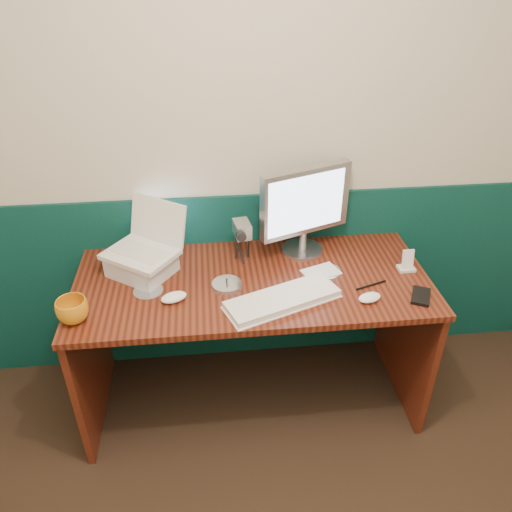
{
  "coord_description": "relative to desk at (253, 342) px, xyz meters",
  "views": [
    {
      "loc": [
        -0.25,
        -0.46,
        2.04
      ],
      "look_at": [
        -0.06,
        1.23,
        0.97
      ],
      "focal_mm": 35.0,
      "sensor_mm": 36.0,
      "label": 1
    }
  ],
  "objects": [
    {
      "name": "back_wall",
      "position": [
        0.06,
        0.37,
        0.88
      ],
      "size": [
        3.5,
        0.04,
        2.5
      ],
      "primitive_type": "cube",
      "color": "beige",
      "rests_on": "ground"
    },
    {
      "name": "wainscot",
      "position": [
        0.06,
        0.36,
        0.12
      ],
      "size": [
        3.48,
        0.02,
        1.0
      ],
      "primitive_type": "cube",
      "color": "#062E2C",
      "rests_on": "ground"
    },
    {
      "name": "desk",
      "position": [
        0.0,
        0.0,
        0.0
      ],
      "size": [
        1.6,
        0.7,
        0.75
      ],
      "primitive_type": "cube",
      "color": "#361309",
      "rests_on": "ground"
    },
    {
      "name": "laptop_riser",
      "position": [
        -0.5,
        0.11,
        0.42
      ],
      "size": [
        0.34,
        0.33,
        0.09
      ],
      "primitive_type": "cube",
      "rotation": [
        0.0,
        0.0,
        -0.62
      ],
      "color": "silver",
      "rests_on": "desk"
    },
    {
      "name": "laptop",
      "position": [
        -0.5,
        0.11,
        0.59
      ],
      "size": [
        0.38,
        0.36,
        0.25
      ],
      "primitive_type": null,
      "rotation": [
        0.0,
        0.0,
        -0.62
      ],
      "color": "white",
      "rests_on": "laptop_riser"
    },
    {
      "name": "monitor",
      "position": [
        0.27,
        0.22,
        0.6
      ],
      "size": [
        0.47,
        0.28,
        0.45
      ],
      "primitive_type": null,
      "rotation": [
        0.0,
        0.0,
        0.37
      ],
      "color": "#ACACB0",
      "rests_on": "desk"
    },
    {
      "name": "keyboard",
      "position": [
        0.11,
        -0.18,
        0.39
      ],
      "size": [
        0.51,
        0.33,
        0.03
      ],
      "primitive_type": "cube",
      "rotation": [
        0.0,
        0.0,
        0.37
      ],
      "color": "white",
      "rests_on": "desk"
    },
    {
      "name": "mouse_right",
      "position": [
        0.48,
        -0.21,
        0.39
      ],
      "size": [
        0.12,
        0.09,
        0.03
      ],
      "primitive_type": "ellipsoid",
      "rotation": [
        0.0,
        0.0,
        0.3
      ],
      "color": "white",
      "rests_on": "desk"
    },
    {
      "name": "mouse_left",
      "position": [
        -0.35,
        -0.12,
        0.39
      ],
      "size": [
        0.13,
        0.1,
        0.04
      ],
      "primitive_type": "ellipsoid",
      "rotation": [
        0.0,
        0.0,
        0.36
      ],
      "color": "white",
      "rests_on": "desk"
    },
    {
      "name": "mug",
      "position": [
        -0.74,
        -0.21,
        0.43
      ],
      "size": [
        0.16,
        0.16,
        0.1
      ],
      "primitive_type": "imported",
      "rotation": [
        0.0,
        0.0,
        0.25
      ],
      "color": "orange",
      "rests_on": "desk"
    },
    {
      "name": "camcorder",
      "position": [
        -0.03,
        0.17,
        0.47
      ],
      "size": [
        0.11,
        0.14,
        0.2
      ],
      "primitive_type": null,
      "rotation": [
        0.0,
        0.0,
        0.15
      ],
      "color": "#A6A7AB",
      "rests_on": "desk"
    },
    {
      "name": "cd_spindle",
      "position": [
        -0.12,
        -0.05,
        0.39
      ],
      "size": [
        0.13,
        0.13,
        0.03
      ],
      "primitive_type": "cylinder",
      "color": "silver",
      "rests_on": "desk"
    },
    {
      "name": "cd_loose_a",
      "position": [
        -0.46,
        -0.04,
        0.38
      ],
      "size": [
        0.13,
        0.13,
        0.0
      ],
      "primitive_type": "cylinder",
      "color": "#AEB6BF",
      "rests_on": "desk"
    },
    {
      "name": "cd_loose_b",
      "position": [
        0.35,
        0.03,
        0.38
      ],
      "size": [
        0.13,
        0.13,
        0.0
      ],
      "primitive_type": "cylinder",
      "color": "silver",
      "rests_on": "desk"
    },
    {
      "name": "pen",
      "position": [
        0.52,
        -0.1,
        0.38
      ],
      "size": [
        0.15,
        0.06,
        0.01
      ],
      "primitive_type": "cylinder",
      "rotation": [
        0.0,
        1.57,
        0.33
      ],
      "color": "black",
      "rests_on": "desk"
    },
    {
      "name": "papers",
      "position": [
        0.32,
        0.02,
        0.38
      ],
      "size": [
        0.19,
        0.16,
        0.0
      ],
      "primitive_type": "cube",
      "rotation": [
        0.0,
        0.0,
        0.35
      ],
      "color": "white",
      "rests_on": "desk"
    },
    {
      "name": "dock",
      "position": [
        0.72,
        0.0,
        0.38
      ],
      "size": [
        0.08,
        0.06,
        0.01
      ],
      "primitive_type": "cube",
      "rotation": [
        0.0,
        0.0,
        0.02
      ],
      "color": "silver",
      "rests_on": "desk"
    },
    {
      "name": "music_player",
      "position": [
        0.72,
        0.0,
        0.43
      ],
      "size": [
        0.05,
        0.03,
        0.09
      ],
      "primitive_type": "cube",
      "rotation": [
        -0.17,
        0.0,
        0.02
      ],
      "color": "white",
      "rests_on": "dock"
    },
    {
      "name": "pda",
      "position": [
        0.7,
        -0.21,
        0.38
      ],
      "size": [
        0.12,
        0.15,
        0.01
      ],
      "primitive_type": "cube",
      "rotation": [
        0.0,
        0.0,
        -0.45
      ],
      "color": "black",
      "rests_on": "desk"
    }
  ]
}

